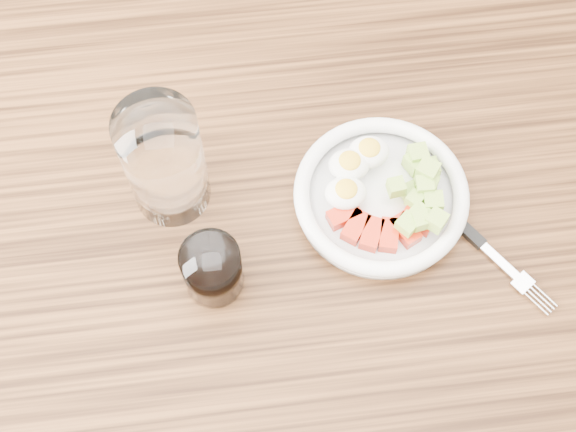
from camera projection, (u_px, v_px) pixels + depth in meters
name	position (u px, v px, depth m)	size (l,w,h in m)	color
ground	(293.00, 376.00, 1.68)	(4.00, 4.00, 0.00)	brown
dining_table	(296.00, 262.00, 1.07)	(1.50, 0.90, 0.77)	brown
bowl	(381.00, 194.00, 0.98)	(0.21, 0.21, 0.06)	white
fork	(469.00, 233.00, 0.97)	(0.13, 0.18, 0.01)	black
water_glass	(164.00, 161.00, 0.92)	(0.09, 0.09, 0.17)	white
coffee_glass	(212.00, 269.00, 0.92)	(0.07, 0.07, 0.08)	white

